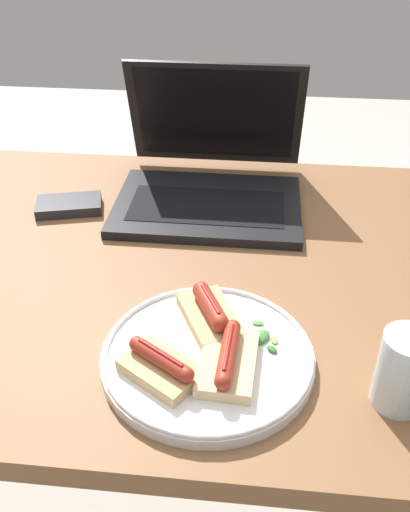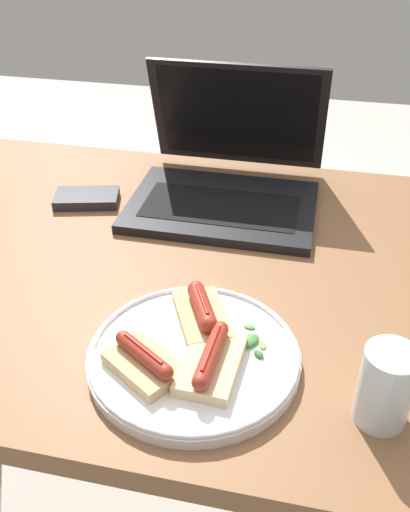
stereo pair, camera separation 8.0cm
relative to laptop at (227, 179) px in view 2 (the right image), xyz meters
The scene contains 10 objects.
ground_plane 0.80m from the laptop, 113.70° to the right, with size 6.00×6.00×0.00m, color #B7B2A8.
desk 0.27m from the laptop, 113.70° to the right, with size 1.41×0.82×0.72m.
laptop is the anchor object (origin of this frame).
plate 0.45m from the laptop, 84.82° to the right, with size 0.28×0.28×0.02m.
sausage_toast_left 0.48m from the laptop, 81.72° to the right, with size 0.08×0.12×0.04m.
sausage_toast_middle 0.49m from the laptop, 91.58° to the right, with size 0.12×0.11×0.04m.
sausage_toast_right 0.39m from the laptop, 84.38° to the right, with size 0.11×0.13×0.04m.
salad_pile 0.43m from the laptop, 75.20° to the right, with size 0.04×0.07×0.01m.
drinking_glass 0.57m from the laptop, 60.50° to the right, with size 0.06×0.06×0.10m.
external_drive 0.28m from the laptop, 164.90° to the right, with size 0.14×0.10×0.02m.
Camera 2 is at (0.27, -0.76, 1.27)m, focal length 40.00 mm.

